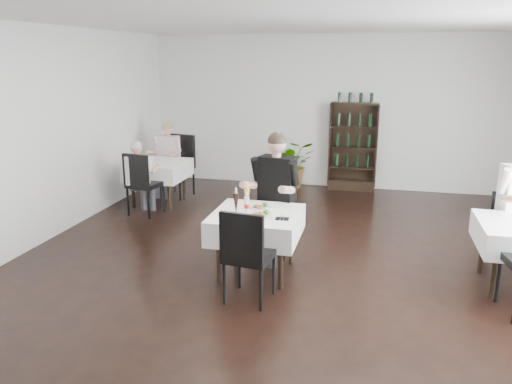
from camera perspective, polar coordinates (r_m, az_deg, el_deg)
room_shell at (r=5.68m, az=3.02°, el=4.43°), size 9.00×9.00×9.00m
wine_shelf at (r=9.96m, az=11.02°, el=5.00°), size 0.90×0.28×1.75m
main_table at (r=5.97m, az=0.06°, el=-3.75°), size 1.03×1.03×0.77m
left_table at (r=9.03m, az=-11.11°, el=2.49°), size 0.98×0.98×0.77m
potted_tree at (r=10.04m, az=4.21°, el=3.21°), size 1.03×0.95×0.97m
main_chair_far at (r=6.66m, az=2.35°, el=-2.28°), size 0.49×0.49×0.98m
main_chair_near at (r=5.26m, az=-1.11°, el=-6.73°), size 0.53×0.54×1.04m
left_chair_far at (r=9.54m, az=-8.79°, el=3.49°), size 0.63×0.63×1.15m
left_chair_near at (r=8.40m, az=-12.95°, el=1.33°), size 0.57×0.57×1.06m
right_chair_far at (r=6.93m, az=27.02°, el=-3.49°), size 0.45×0.45×0.94m
diner_main at (r=6.37m, az=2.06°, el=0.63°), size 0.68×0.71×1.65m
diner_left_far at (r=9.54m, az=-10.14°, el=4.39°), size 0.54×0.55×1.40m
diner_left_near at (r=8.42m, az=-13.14°, el=2.23°), size 0.47×0.47×1.26m
plate_far at (r=6.08m, az=0.57°, el=-1.77°), size 0.30×0.30×0.07m
plate_near at (r=5.77m, az=0.62°, el=-2.68°), size 0.33×0.33×0.08m
pilsner_dark at (r=5.85m, az=-2.30°, el=-1.29°), size 0.07×0.07×0.32m
pilsner_lager at (r=6.06m, az=-1.03°, el=-0.68°), size 0.08×0.08×0.32m
coke_bottle at (r=5.90m, az=-1.07°, el=-1.45°), size 0.06×0.06×0.25m
napkin_cutlery at (r=5.70m, az=3.00°, el=-3.05°), size 0.16×0.17×0.02m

